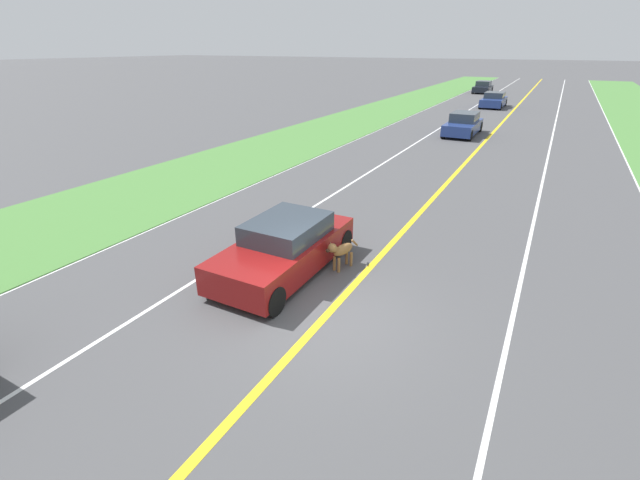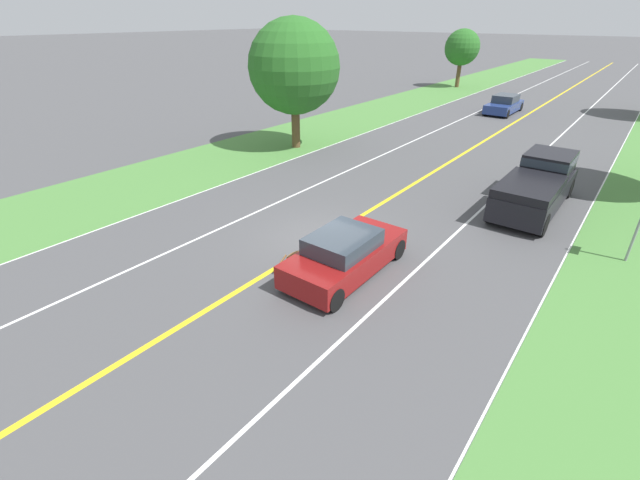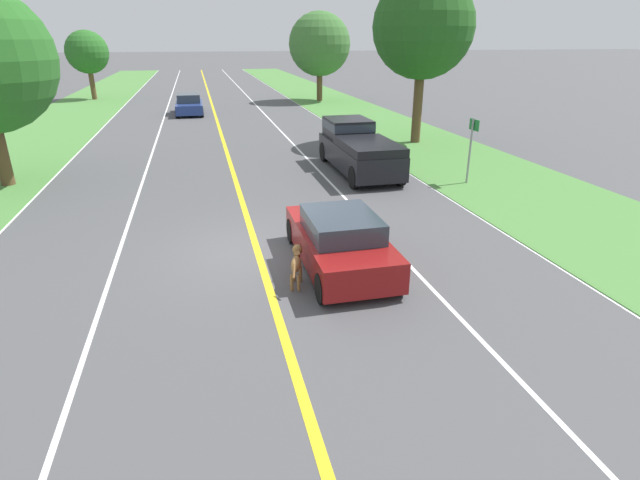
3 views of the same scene
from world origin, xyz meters
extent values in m
plane|color=#4C4C4F|center=(0.00, 0.00, 0.00)|extent=(400.00, 400.00, 0.00)
cube|color=yellow|center=(0.00, 0.00, 0.00)|extent=(0.18, 160.00, 0.01)
cube|color=white|center=(7.00, 0.00, 0.00)|extent=(0.14, 160.00, 0.01)
cube|color=white|center=(3.50, 0.00, 0.00)|extent=(0.10, 160.00, 0.01)
cube|color=white|center=(-3.50, 0.00, 0.00)|extent=(0.10, 160.00, 0.01)
cube|color=#4C843D|center=(10.00, 0.00, 0.01)|extent=(6.00, 160.00, 0.03)
cube|color=maroon|center=(1.84, -1.24, 0.53)|extent=(1.83, 4.28, 0.70)
cube|color=#2D3842|center=(1.84, -1.41, 1.12)|extent=(1.57, 2.05, 0.48)
cylinder|color=black|center=(2.66, 0.47, 0.32)|extent=(0.22, 0.65, 0.65)
cylinder|color=black|center=(2.66, -2.96, 0.32)|extent=(0.22, 0.65, 0.65)
cylinder|color=black|center=(1.01, 0.47, 0.32)|extent=(0.22, 0.65, 0.65)
cylinder|color=black|center=(1.01, -2.96, 0.32)|extent=(0.22, 0.65, 0.65)
ellipsoid|color=olive|center=(0.61, -2.09, 0.53)|extent=(0.40, 0.71, 0.28)
cylinder|color=olive|center=(0.75, -1.88, 0.19)|extent=(0.07, 0.07, 0.39)
cylinder|color=olive|center=(0.62, -2.34, 0.19)|extent=(0.07, 0.07, 0.39)
cylinder|color=olive|center=(0.61, -1.84, 0.19)|extent=(0.07, 0.07, 0.39)
cylinder|color=olive|center=(0.47, -2.30, 0.19)|extent=(0.07, 0.07, 0.39)
cylinder|color=olive|center=(0.69, -1.81, 0.64)|extent=(0.19, 0.22, 0.18)
sphere|color=olive|center=(0.73, -1.70, 0.71)|extent=(0.29, 0.29, 0.23)
ellipsoid|color=#331E14|center=(0.77, -1.55, 0.69)|extent=(0.13, 0.13, 0.09)
cone|color=brown|center=(0.78, -1.73, 0.79)|extent=(0.09, 0.09, 0.10)
cone|color=brown|center=(0.66, -1.69, 0.79)|extent=(0.09, 0.09, 0.10)
cylinder|color=olive|center=(0.49, -2.52, 0.57)|extent=(0.12, 0.26, 0.25)
cube|color=navy|center=(1.65, -22.00, 0.50)|extent=(1.76, 4.28, 0.65)
cube|color=#2D3842|center=(1.65, -22.17, 1.10)|extent=(1.52, 2.05, 0.56)
cylinder|color=black|center=(2.45, -20.27, 0.32)|extent=(0.22, 0.64, 0.64)
cylinder|color=black|center=(2.45, -23.73, 0.32)|extent=(0.22, 0.64, 0.64)
cylinder|color=black|center=(0.86, -20.27, 0.32)|extent=(0.22, 0.64, 0.64)
cylinder|color=black|center=(0.86, -23.73, 0.32)|extent=(0.22, 0.64, 0.64)
cube|color=navy|center=(1.94, -37.20, 0.49)|extent=(1.88, 4.41, 0.65)
cube|color=#2D3842|center=(1.94, -37.38, 1.07)|extent=(1.62, 2.12, 0.51)
cylinder|color=black|center=(2.79, -35.39, 0.31)|extent=(0.22, 0.61, 0.61)
cylinder|color=black|center=(2.79, -39.01, 0.31)|extent=(0.22, 0.61, 0.61)
cylinder|color=black|center=(1.08, -35.39, 0.31)|extent=(0.22, 0.61, 0.61)
cylinder|color=black|center=(1.08, -39.01, 0.31)|extent=(0.22, 0.61, 0.61)
cube|color=black|center=(5.05, -50.59, 0.48)|extent=(1.80, 4.25, 0.62)
cube|color=#2D3842|center=(5.05, -50.76, 1.07)|extent=(1.55, 2.04, 0.57)
cylinder|color=black|center=(5.86, -48.86, 0.31)|extent=(0.22, 0.62, 0.62)
cylinder|color=black|center=(5.86, -52.31, 0.31)|extent=(0.22, 0.62, 0.62)
cylinder|color=black|center=(4.23, -48.86, 0.31)|extent=(0.22, 0.62, 0.62)
cylinder|color=black|center=(4.23, -52.31, 0.31)|extent=(0.22, 0.62, 0.62)
camera|label=1|loc=(-3.48, 6.75, 5.22)|focal=24.00mm
camera|label=2|loc=(7.94, -10.46, 6.90)|focal=24.00mm
camera|label=3|loc=(-1.19, -11.89, 5.16)|focal=28.00mm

